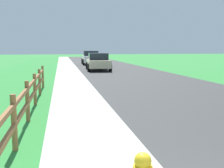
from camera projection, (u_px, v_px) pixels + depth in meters
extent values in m
plane|color=#2E7E36|center=(77.00, 68.00, 26.70)|extent=(120.00, 120.00, 0.00)
cube|color=#363636|center=(108.00, 66.00, 29.30)|extent=(7.00, 66.00, 0.01)
cube|color=#B7B2A7|center=(48.00, 67.00, 28.08)|extent=(6.00, 66.00, 0.01)
cube|color=#2E7E36|center=(33.00, 67.00, 27.80)|extent=(5.00, 66.00, 0.00)
cylinder|color=yellow|center=(143.00, 167.00, 3.08)|extent=(0.23, 0.23, 0.03)
sphere|color=yellow|center=(143.00, 161.00, 3.07)|extent=(0.20, 0.20, 0.20)
cube|color=gold|center=(143.00, 155.00, 3.06)|extent=(0.04, 0.04, 0.04)
cylinder|color=brown|center=(14.00, 123.00, 5.00)|extent=(0.11, 0.11, 1.09)
cylinder|color=brown|center=(27.00, 101.00, 7.03)|extent=(0.11, 0.11, 1.09)
cylinder|color=brown|center=(35.00, 90.00, 9.05)|extent=(0.11, 0.11, 1.09)
cylinder|color=brown|center=(40.00, 82.00, 11.07)|extent=(0.11, 0.11, 1.09)
cylinder|color=brown|center=(43.00, 77.00, 13.10)|extent=(0.11, 0.11, 1.09)
cube|color=brown|center=(28.00, 103.00, 7.03)|extent=(0.07, 12.48, 0.09)
cube|color=brown|center=(27.00, 89.00, 6.98)|extent=(0.07, 12.48, 0.09)
cube|color=#C6B793|center=(98.00, 63.00, 23.57)|extent=(2.04, 4.53, 0.65)
cube|color=#1E232B|center=(98.00, 56.00, 23.52)|extent=(1.72, 2.32, 0.58)
cylinder|color=black|center=(87.00, 65.00, 24.83)|extent=(0.25, 0.70, 0.69)
cylinder|color=black|center=(106.00, 65.00, 25.09)|extent=(0.25, 0.70, 0.69)
cylinder|color=black|center=(89.00, 68.00, 22.13)|extent=(0.25, 0.70, 0.69)
cylinder|color=black|center=(110.00, 67.00, 22.38)|extent=(0.25, 0.70, 0.69)
cube|color=white|center=(91.00, 59.00, 32.05)|extent=(2.06, 4.64, 0.74)
cube|color=#1E232B|center=(91.00, 53.00, 32.22)|extent=(1.75, 2.00, 0.60)
cylinder|color=black|center=(82.00, 61.00, 33.33)|extent=(0.24, 0.71, 0.71)
cylinder|color=black|center=(98.00, 61.00, 33.63)|extent=(0.24, 0.71, 0.71)
cylinder|color=black|center=(84.00, 62.00, 30.55)|extent=(0.24, 0.71, 0.71)
cylinder|color=black|center=(100.00, 62.00, 30.85)|extent=(0.24, 0.71, 0.71)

